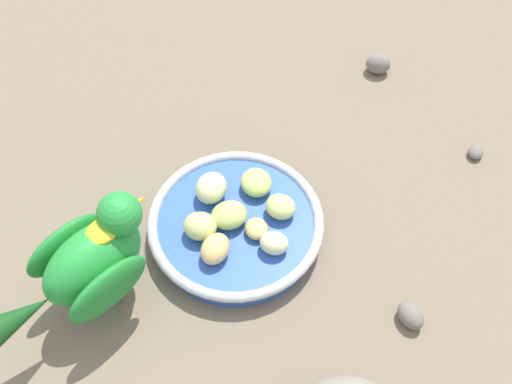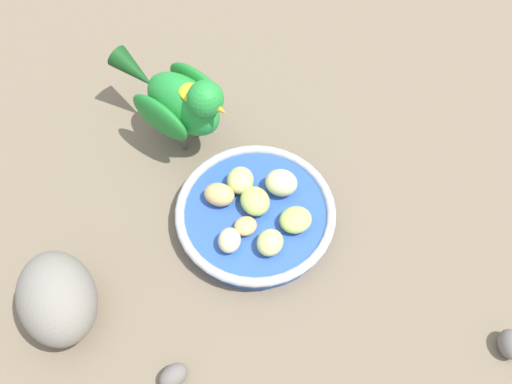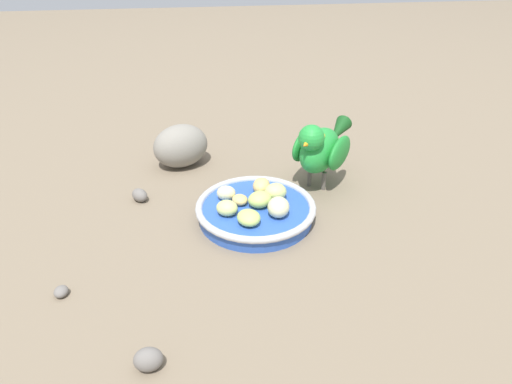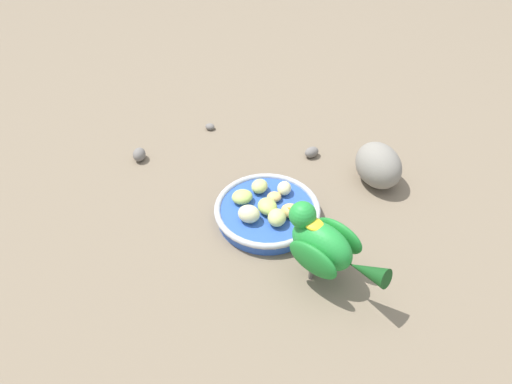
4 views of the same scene
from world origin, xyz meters
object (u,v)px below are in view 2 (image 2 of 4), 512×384
Objects in this scene: apple_piece_2 at (280,183)px; apple_piece_7 at (270,242)px; apple_piece_0 at (255,201)px; pebble_2 at (511,344)px; rock_large at (57,298)px; apple_piece_6 at (246,226)px; pebble_1 at (173,376)px; apple_piece_4 at (296,220)px; parrot at (181,100)px; apple_piece_1 at (240,180)px; apple_piece_5 at (229,240)px; feeding_bowl at (255,215)px; apple_piece_3 at (219,195)px.

apple_piece_2 reaches higher than apple_piece_7.
apple_piece_0 reaches higher than pebble_2.
apple_piece_6 is at bearing -154.54° from rock_large.
apple_piece_4 is at bearing -126.87° from pebble_1.
apple_piece_1 is at bearing -12.90° from parrot.
apple_piece_6 is (-0.01, 0.06, -0.01)m from apple_piece_1.
apple_piece_4 is 0.21m from pebble_1.
apple_piece_7 is 0.23m from rock_large.
parrot reaches higher than apple_piece_6.
apple_piece_2 is (-0.05, 0.00, 0.00)m from apple_piece_1.
apple_piece_0 is at bearing -71.82° from apple_piece_7.
apple_piece_1 is 0.09m from apple_piece_7.
apple_piece_6 is at bearing -113.38° from pebble_1.
apple_piece_2 is 1.23× the size of pebble_1.
apple_piece_0 is at bearing -118.84° from apple_piece_5.
apple_piece_5 reaches higher than apple_piece_4.
feeding_bowl is at bearing 118.07° from apple_piece_1.
apple_piece_2 is 0.07m from apple_piece_6.
apple_piece_3 is at bearing -100.91° from pebble_1.
apple_piece_0 is 1.22× the size of pebble_2.
pebble_1 is (0.04, 0.20, -0.02)m from apple_piece_3.
apple_piece_1 is at bearing -105.93° from pebble_1.
feeding_bowl is at bearing -114.95° from apple_piece_6.
parrot is at bearing -61.24° from apple_piece_6.
rock_large is at bearing -4.14° from pebble_2.
apple_piece_5 reaches higher than feeding_bowl.
parrot is at bearing -45.54° from apple_piece_4.
parrot is 5.14× the size of pebble_2.
apple_piece_1 reaches higher than pebble_1.
apple_piece_5 is at bearing -31.50° from parrot.
feeding_bowl is 0.05m from apple_piece_3.
apple_piece_0 is 0.05m from apple_piece_7.
apple_piece_7 is 0.20m from parrot.
apple_piece_5 is 0.95× the size of pebble_2.
pebble_2 is at bearing 0.44° from parrot.
pebble_1 is (0.05, 0.14, -0.02)m from apple_piece_5.
apple_piece_1 reaches higher than feeding_bowl.
parrot is 0.31m from pebble_1.
apple_piece_1 is 1.17× the size of apple_piece_5.
feeding_bowl is 1.16× the size of parrot.
feeding_bowl is 0.23m from rock_large.
apple_piece_4 is 1.25× the size of apple_piece_5.
rock_large reaches higher than apple_piece_5.
apple_piece_0 reaches higher than apple_piece_5.
apple_piece_4 is (-0.05, 0.02, -0.00)m from apple_piece_0.
apple_piece_3 is at bearing -27.97° from pebble_2.
apple_piece_0 is at bearing -112.70° from pebble_1.
feeding_bowl is 4.95× the size of apple_piece_2.
pebble_2 is at bearing 175.86° from rock_large.
apple_piece_2 is 0.08m from apple_piece_7.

